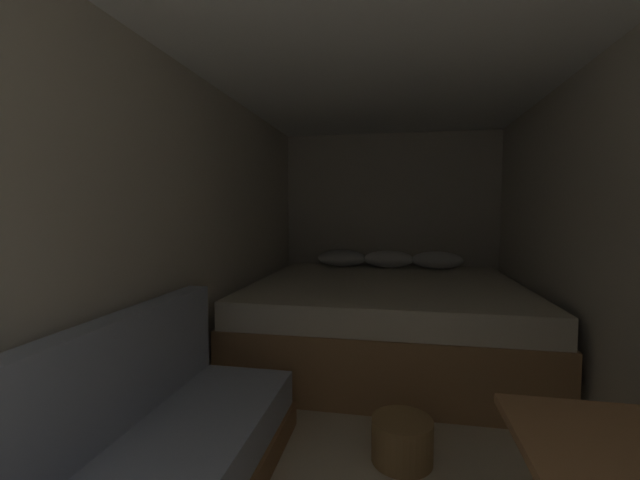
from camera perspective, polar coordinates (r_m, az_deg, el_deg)
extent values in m
plane|color=beige|center=(2.50, 8.21, -25.93)|extent=(6.76, 6.76, 0.00)
cube|color=beige|center=(4.58, 9.74, 1.53)|extent=(2.41, 0.05, 2.10)
cube|color=beige|center=(2.52, -19.46, -0.68)|extent=(0.05, 4.76, 2.10)
cube|color=beige|center=(2.43, 37.50, -1.44)|extent=(0.05, 4.76, 2.10)
cube|color=white|center=(2.34, 8.80, 26.07)|extent=(2.41, 4.76, 0.05)
cube|color=#9E7247|center=(3.60, 9.22, -12.40)|extent=(2.19, 2.10, 0.47)
cube|color=beige|center=(3.52, 9.28, -7.24)|extent=(2.15, 2.06, 0.19)
ellipsoid|color=white|center=(4.35, 3.09, -2.55)|extent=(0.52, 0.33, 0.18)
ellipsoid|color=white|center=(4.33, 16.16, -2.74)|extent=(0.52, 0.33, 0.18)
ellipsoid|color=white|center=(4.31, 9.61, -2.66)|extent=(0.52, 0.33, 0.18)
cube|color=#99A3B7|center=(1.81, -32.47, -18.85)|extent=(0.12, 2.02, 0.48)
cylinder|color=olive|center=(2.29, 11.50, -25.90)|extent=(0.31, 0.31, 0.21)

